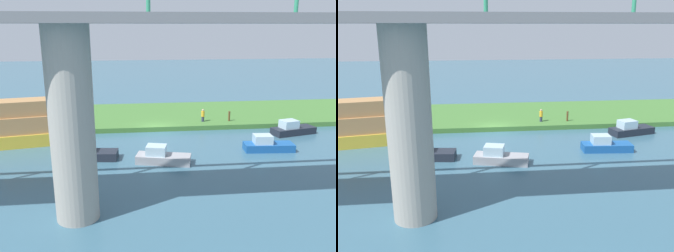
% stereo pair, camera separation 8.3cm
% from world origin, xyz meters
% --- Properties ---
extents(ground_plane, '(160.00, 160.00, 0.00)m').
position_xyz_m(ground_plane, '(0.00, 0.00, 0.00)').
color(ground_plane, '#386075').
extents(grassy_bank, '(80.00, 12.00, 0.50)m').
position_xyz_m(grassy_bank, '(0.00, -6.00, 0.25)').
color(grassy_bank, '#427533').
rests_on(grassy_bank, ground).
extents(bridge_pylon, '(2.42, 2.42, 10.75)m').
position_xyz_m(bridge_pylon, '(5.90, 16.71, 5.37)').
color(bridge_pylon, '#9E998E').
rests_on(bridge_pylon, ground).
extents(bridge_span, '(60.37, 4.30, 3.25)m').
position_xyz_m(bridge_span, '(5.90, 16.69, 11.24)').
color(bridge_span, slate).
rests_on(bridge_span, bridge_pylon).
extents(person_on_bank, '(0.48, 0.48, 1.39)m').
position_xyz_m(person_on_bank, '(-5.17, -1.76, 1.20)').
color(person_on_bank, '#2D334C').
rests_on(person_on_bank, grassy_bank).
extents(mooring_post, '(0.20, 0.20, 1.08)m').
position_xyz_m(mooring_post, '(-8.08, -1.65, 1.04)').
color(mooring_post, brown).
rests_on(mooring_post, grassy_bank).
extents(riverboat_paddlewheel, '(9.29, 4.52, 4.55)m').
position_xyz_m(riverboat_paddlewheel, '(13.25, 2.63, 1.68)').
color(riverboat_paddlewheel, gold).
rests_on(riverboat_paddlewheel, ground).
extents(houseboat_blue, '(4.57, 2.54, 1.44)m').
position_xyz_m(houseboat_blue, '(0.34, 8.74, 0.51)').
color(houseboat_blue, '#99999E').
rests_on(houseboat_blue, ground).
extents(motorboat_red, '(4.40, 1.84, 1.43)m').
position_xyz_m(motorboat_red, '(-9.15, 6.83, 0.51)').
color(motorboat_red, '#195199').
rests_on(motorboat_red, ground).
extents(skiff_small, '(4.55, 2.05, 1.47)m').
position_xyz_m(skiff_small, '(6.22, 7.19, 0.52)').
color(skiff_small, '#1E232D').
rests_on(skiff_small, ground).
extents(motorboat_white, '(4.74, 2.62, 1.50)m').
position_xyz_m(motorboat_white, '(-13.52, 2.32, 0.53)').
color(motorboat_white, '#1E232D').
rests_on(motorboat_white, ground).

